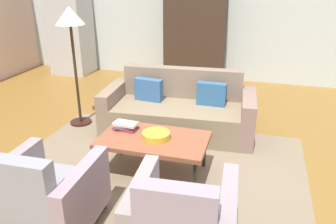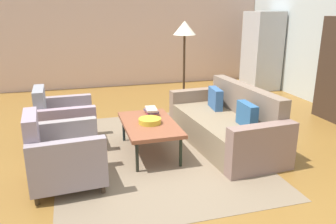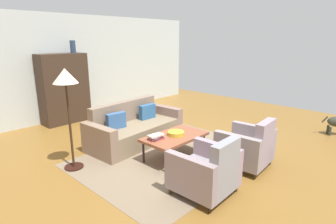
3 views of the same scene
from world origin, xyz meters
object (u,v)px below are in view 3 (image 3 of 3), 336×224
(couch, at_px, (134,129))
(armchair_left, at_px, (208,172))
(armchair_right, at_px, (248,148))
(fruit_bowl, at_px, (176,133))
(coffee_table, at_px, (175,137))
(vase_tall, at_px, (73,47))
(cabinet, at_px, (64,89))
(book_stack, at_px, (156,137))
(floor_lamp, at_px, (66,86))

(couch, height_order, armchair_left, armchair_left)
(armchair_right, distance_m, fruit_bowl, 1.31)
(coffee_table, relative_size, vase_tall, 3.77)
(armchair_right, relative_size, fruit_bowl, 2.86)
(armchair_left, xyz_separation_m, cabinet, (0.30, 4.79, 0.56))
(book_stack, bearing_deg, vase_tall, 83.01)
(coffee_table, distance_m, armchair_right, 1.32)
(armchair_right, bearing_deg, vase_tall, 92.59)
(armchair_right, bearing_deg, cabinet, 96.67)
(couch, relative_size, cabinet, 1.20)
(fruit_bowl, xyz_separation_m, book_stack, (-0.41, 0.12, 0.01))
(coffee_table, height_order, fruit_bowl, fruit_bowl)
(book_stack, distance_m, floor_lamp, 1.72)
(coffee_table, xyz_separation_m, armchair_right, (0.60, -1.17, -0.06))
(armchair_left, distance_m, vase_tall, 5.09)
(fruit_bowl, bearing_deg, armchair_left, -118.35)
(coffee_table, xyz_separation_m, armchair_left, (-0.60, -1.17, -0.06))
(cabinet, bearing_deg, couch, -83.18)
(armchair_right, xyz_separation_m, book_stack, (-0.98, 1.28, 0.14))
(fruit_bowl, bearing_deg, book_stack, 164.14)
(armchair_right, height_order, floor_lamp, floor_lamp)
(book_stack, height_order, floor_lamp, floor_lamp)
(armchair_right, xyz_separation_m, fruit_bowl, (-0.57, 1.17, 0.13))
(coffee_table, bearing_deg, floor_lamp, 146.48)
(armchair_left, relative_size, floor_lamp, 0.51)
(cabinet, height_order, floor_lamp, cabinet)
(vase_tall, bearing_deg, fruit_bowl, -90.34)
(fruit_bowl, distance_m, cabinet, 3.66)
(coffee_table, bearing_deg, armchair_right, -62.60)
(book_stack, relative_size, vase_tall, 0.91)
(floor_lamp, bearing_deg, book_stack, -37.98)
(armchair_left, distance_m, book_stack, 1.31)
(fruit_bowl, bearing_deg, vase_tall, 89.66)
(armchair_right, distance_m, vase_tall, 5.08)
(cabinet, bearing_deg, fruit_bowl, -84.82)
(coffee_table, relative_size, fruit_bowl, 3.91)
(armchair_left, relative_size, vase_tall, 2.77)
(vase_tall, bearing_deg, armchair_right, -83.42)
(couch, xyz_separation_m, coffee_table, (0.01, -1.19, 0.12))
(vase_tall, relative_size, floor_lamp, 0.18)
(coffee_table, height_order, armchair_left, armchair_left)
(coffee_table, bearing_deg, cabinet, 94.69)
(cabinet, bearing_deg, armchair_right, -79.34)
(vase_tall, xyz_separation_m, floor_lamp, (-1.56, -2.62, -0.51))
(cabinet, bearing_deg, armchair_left, -93.59)
(armchair_right, bearing_deg, book_stack, 123.45)
(coffee_table, distance_m, book_stack, 0.40)
(couch, bearing_deg, armchair_right, 100.61)
(armchair_right, distance_m, floor_lamp, 3.22)
(coffee_table, distance_m, vase_tall, 3.94)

